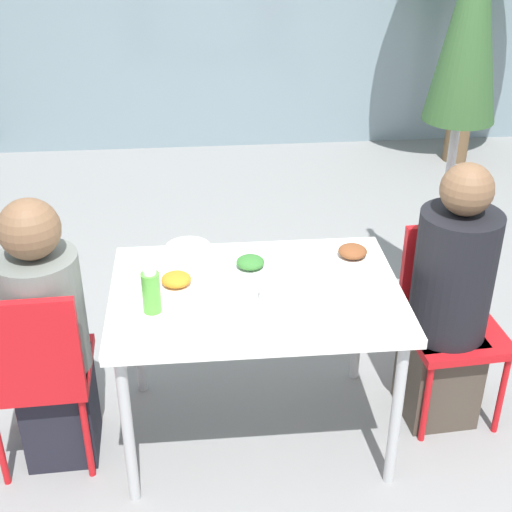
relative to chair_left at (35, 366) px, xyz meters
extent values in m
plane|color=gray|center=(0.87, 0.11, -0.51)|extent=(24.00, 24.00, 0.00)
cube|color=white|center=(0.87, 0.11, 0.21)|extent=(1.15, 0.79, 0.04)
cylinder|color=#B7B7B7|center=(0.36, -0.22, -0.16)|extent=(0.04, 0.04, 0.70)
cylinder|color=#B7B7B7|center=(1.38, -0.22, -0.16)|extent=(0.04, 0.04, 0.70)
cylinder|color=#B7B7B7|center=(0.36, 0.45, -0.16)|extent=(0.04, 0.04, 0.70)
cylinder|color=#B7B7B7|center=(1.38, 0.45, -0.16)|extent=(0.04, 0.04, 0.70)
cube|color=red|center=(0.00, 0.08, -0.08)|extent=(0.41, 0.41, 0.04)
cube|color=red|center=(0.00, -0.10, 0.15)|extent=(0.40, 0.05, 0.42)
cylinder|color=red|center=(-0.18, 0.24, -0.30)|extent=(0.03, 0.03, 0.41)
cylinder|color=red|center=(0.16, 0.26, -0.30)|extent=(0.03, 0.03, 0.41)
cylinder|color=red|center=(0.17, -0.08, -0.30)|extent=(0.03, 0.03, 0.41)
cube|color=black|center=(0.05, 0.08, -0.28)|extent=(0.29, 0.29, 0.45)
cylinder|color=slate|center=(0.05, 0.08, 0.19)|extent=(0.31, 0.31, 0.50)
sphere|color=brown|center=(0.05, 0.08, 0.55)|extent=(0.23, 0.23, 0.23)
cube|color=red|center=(1.74, 0.17, -0.08)|extent=(0.43, 0.43, 0.04)
cube|color=red|center=(1.73, 0.36, 0.15)|extent=(0.40, 0.06, 0.42)
cylinder|color=red|center=(1.93, 0.02, -0.30)|extent=(0.03, 0.03, 0.41)
cylinder|color=red|center=(1.59, -0.01, -0.30)|extent=(0.03, 0.03, 0.41)
cylinder|color=red|center=(1.90, 0.36, -0.30)|extent=(0.03, 0.03, 0.41)
cylinder|color=red|center=(1.56, 0.33, -0.30)|extent=(0.03, 0.03, 0.41)
cube|color=#473D33|center=(1.69, 0.17, -0.28)|extent=(0.32, 0.32, 0.45)
cylinder|color=black|center=(1.69, 0.17, 0.22)|extent=(0.33, 0.33, 0.56)
sphere|color=brown|center=(1.69, 0.17, 0.60)|extent=(0.21, 0.21, 0.21)
cylinder|color=#333333|center=(1.91, 0.93, -0.48)|extent=(0.36, 0.36, 0.05)
cylinder|color=#BCBCBC|center=(1.91, 0.93, 0.54)|extent=(0.04, 0.04, 2.09)
cone|color=#2D5128|center=(1.91, 0.93, 1.10)|extent=(0.34, 0.34, 0.96)
cylinder|color=white|center=(1.30, 0.32, 0.24)|extent=(0.22, 0.22, 0.01)
ellipsoid|color=brown|center=(1.30, 0.32, 0.27)|extent=(0.12, 0.12, 0.05)
cylinder|color=white|center=(0.56, 0.15, 0.24)|extent=(0.21, 0.21, 0.01)
ellipsoid|color=orange|center=(0.56, 0.15, 0.27)|extent=(0.12, 0.12, 0.05)
cylinder|color=white|center=(0.86, 0.26, 0.24)|extent=(0.21, 0.21, 0.01)
ellipsoid|color=#33702D|center=(0.86, 0.26, 0.27)|extent=(0.12, 0.12, 0.05)
cylinder|color=#51A338|center=(0.47, -0.01, 0.31)|extent=(0.07, 0.07, 0.16)
cylinder|color=white|center=(0.47, -0.01, 0.40)|extent=(0.05, 0.05, 0.02)
cylinder|color=silver|center=(0.91, 0.02, 0.28)|extent=(0.07, 0.07, 0.10)
cylinder|color=white|center=(0.61, 0.37, 0.26)|extent=(0.19, 0.19, 0.06)
cylinder|color=brown|center=(2.84, 3.23, 0.20)|extent=(0.20, 0.20, 1.42)
camera|label=1|loc=(0.65, -2.27, 1.72)|focal=50.00mm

